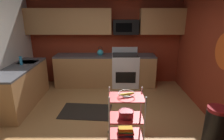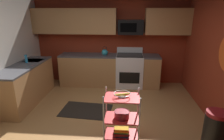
# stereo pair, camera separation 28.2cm
# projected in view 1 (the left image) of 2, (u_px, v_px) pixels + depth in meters

# --- Properties ---
(floor) EXTENTS (4.40, 4.80, 0.04)m
(floor) POSITION_uv_depth(u_px,v_px,m) (101.00, 126.00, 3.64)
(floor) COLOR #A87542
(floor) RESTS_ON ground
(wall_back) EXTENTS (4.52, 0.06, 2.60)m
(wall_back) POSITION_uv_depth(u_px,v_px,m) (104.00, 40.00, 5.56)
(wall_back) COLOR maroon
(wall_back) RESTS_ON ground
(wall_flower_decal) EXTENTS (0.00, 0.66, 0.66)m
(wall_flower_decal) POSITION_uv_depth(u_px,v_px,m) (224.00, 51.00, 3.30)
(wall_flower_decal) COLOR #E5591E
(counter_run) EXTENTS (3.64, 2.45, 0.92)m
(counter_run) POSITION_uv_depth(u_px,v_px,m) (76.00, 76.00, 5.03)
(counter_run) COLOR #B27F4C
(counter_run) RESTS_ON ground
(oven_range) EXTENTS (0.76, 0.65, 1.10)m
(oven_range) POSITION_uv_depth(u_px,v_px,m) (124.00, 70.00, 5.50)
(oven_range) COLOR white
(oven_range) RESTS_ON ground
(upper_cabinets) EXTENTS (4.40, 0.33, 0.70)m
(upper_cabinets) POSITION_uv_depth(u_px,v_px,m) (99.00, 21.00, 5.20)
(upper_cabinets) COLOR #B27F4C
(microwave) EXTENTS (0.70, 0.39, 0.40)m
(microwave) POSITION_uv_depth(u_px,v_px,m) (125.00, 27.00, 5.23)
(microwave) COLOR black
(rolling_cart) EXTENTS (0.62, 0.41, 0.91)m
(rolling_cart) POSITION_uv_depth(u_px,v_px,m) (125.00, 117.00, 3.08)
(rolling_cart) COLOR silver
(rolling_cart) RESTS_ON ground
(fruit_bowl) EXTENTS (0.27, 0.27, 0.07)m
(fruit_bowl) POSITION_uv_depth(u_px,v_px,m) (126.00, 94.00, 2.95)
(fruit_bowl) COLOR silver
(fruit_bowl) RESTS_ON rolling_cart
(mixing_bowl_large) EXTENTS (0.25, 0.25, 0.11)m
(mixing_bowl_large) POSITION_uv_depth(u_px,v_px,m) (125.00, 114.00, 3.06)
(mixing_bowl_large) COLOR maroon
(mixing_bowl_large) RESTS_ON rolling_cart
(book_stack) EXTENTS (0.28, 0.21, 0.11)m
(book_stack) POSITION_uv_depth(u_px,v_px,m) (125.00, 131.00, 3.17)
(book_stack) COLOR #1E4C8C
(book_stack) RESTS_ON rolling_cart
(kettle) EXTENTS (0.21, 0.18, 0.26)m
(kettle) POSITION_uv_depth(u_px,v_px,m) (99.00, 52.00, 5.33)
(kettle) COLOR teal
(kettle) RESTS_ON counter_run
(dish_soap_bottle) EXTENTS (0.06, 0.06, 0.20)m
(dish_soap_bottle) POSITION_uv_depth(u_px,v_px,m) (20.00, 61.00, 4.36)
(dish_soap_bottle) COLOR #2D8CBF
(dish_soap_bottle) RESTS_ON counter_run
(trash_can) EXTENTS (0.34, 0.42, 0.66)m
(trash_can) POSITION_uv_depth(u_px,v_px,m) (214.00, 125.00, 3.08)
(trash_can) COLOR black
(trash_can) RESTS_ON ground
(floor_rug) EXTENTS (1.15, 0.79, 0.01)m
(floor_rug) POSITION_uv_depth(u_px,v_px,m) (85.00, 111.00, 4.14)
(floor_rug) COLOR black
(floor_rug) RESTS_ON ground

